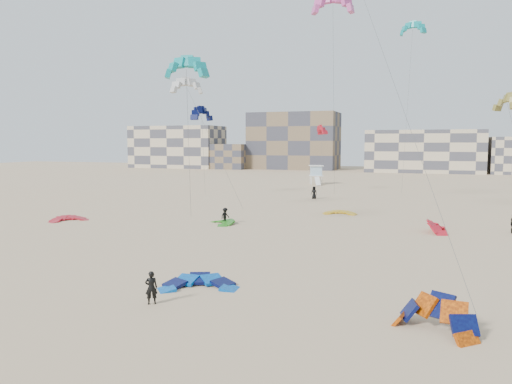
% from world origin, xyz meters
% --- Properties ---
extents(ground, '(320.00, 320.00, 0.00)m').
position_xyz_m(ground, '(0.00, 0.00, 0.00)').
color(ground, tan).
rests_on(ground, ground).
extents(kite_ground_blue, '(5.53, 5.66, 1.97)m').
position_xyz_m(kite_ground_blue, '(-0.11, 3.54, 0.00)').
color(kite_ground_blue, blue).
rests_on(kite_ground_blue, ground).
extents(kite_ground_orange, '(5.26, 5.23, 3.88)m').
position_xyz_m(kite_ground_orange, '(12.84, 0.87, 0.00)').
color(kite_ground_orange, '#FF6507').
rests_on(kite_ground_orange, ground).
extents(kite_ground_red, '(5.41, 5.36, 1.58)m').
position_xyz_m(kite_ground_red, '(-24.56, 21.49, 0.00)').
color(kite_ground_red, red).
rests_on(kite_ground_red, ground).
extents(kite_ground_green, '(4.86, 4.82, 1.51)m').
position_xyz_m(kite_ground_green, '(-7.96, 25.10, 0.00)').
color(kite_ground_green, '#2B8613').
rests_on(kite_ground_green, ground).
extents(kite_ground_red_far, '(3.67, 3.54, 3.38)m').
position_xyz_m(kite_ground_red_far, '(13.17, 27.24, 0.00)').
color(kite_ground_red_far, red).
rests_on(kite_ground_red_far, ground).
extents(kite_ground_yellow, '(3.81, 4.00, 0.98)m').
position_xyz_m(kite_ground_yellow, '(2.32, 36.39, 0.00)').
color(kite_ground_yellow, '#D59F0A').
rests_on(kite_ground_yellow, ground).
extents(kitesurfer_main, '(0.77, 0.71, 1.76)m').
position_xyz_m(kitesurfer_main, '(-1.09, -0.03, 0.88)').
color(kitesurfer_main, black).
rests_on(kitesurfer_main, ground).
extents(kitesurfer_c, '(0.98, 1.23, 1.66)m').
position_xyz_m(kitesurfer_c, '(-7.75, 25.39, 0.83)').
color(kitesurfer_c, black).
rests_on(kitesurfer_c, ground).
extents(kitesurfer_e, '(1.01, 0.75, 1.90)m').
position_xyz_m(kitesurfer_e, '(-4.21, 51.17, 0.95)').
color(kitesurfer_e, black).
rests_on(kitesurfer_e, ground).
extents(kite_fly_teal_a, '(4.31, 7.00, 15.27)m').
position_xyz_m(kite_fly_teal_a, '(-7.98, 17.51, 14.79)').
color(kite_fly_teal_a, teal).
rests_on(kite_fly_teal_a, ground).
extents(kite_fly_grey, '(9.94, 5.09, 15.30)m').
position_xyz_m(kite_fly_grey, '(-14.65, 30.43, 14.84)').
color(kite_fly_grey, '#BCBCBC').
rests_on(kite_fly_grey, ground).
extents(kite_fly_pink, '(5.65, 12.74, 25.61)m').
position_xyz_m(kite_fly_pink, '(0.59, 39.14, 24.89)').
color(kite_fly_pink, '#D74A9D').
rests_on(kite_fly_pink, ground).
extents(kite_fly_olive, '(4.81, 5.74, 12.60)m').
position_xyz_m(kite_fly_olive, '(19.30, 33.35, 12.30)').
color(kite_fly_olive, olive).
rests_on(kite_fly_olive, ground).
extents(kite_fly_navy, '(4.91, 6.61, 13.05)m').
position_xyz_m(kite_fly_navy, '(-21.36, 48.26, 12.70)').
color(kite_fly_navy, '#061349').
rests_on(kite_fly_navy, ground).
extents(kite_fly_teal_b, '(4.51, 5.16, 25.66)m').
position_xyz_m(kite_fly_teal_b, '(9.01, 57.79, 25.32)').
color(kite_fly_teal_b, teal).
rests_on(kite_fly_teal_b, ground).
extents(kite_fly_red, '(4.21, 4.38, 10.69)m').
position_xyz_m(kite_fly_red, '(-5.12, 60.44, 10.43)').
color(kite_fly_red, red).
rests_on(kite_fly_red, ground).
extents(lifeguard_tower_far, '(3.50, 5.71, 3.87)m').
position_xyz_m(lifeguard_tower_far, '(-9.81, 77.25, 1.92)').
color(lifeguard_tower_far, white).
rests_on(lifeguard_tower_far, ground).
extents(condo_west_a, '(30.00, 15.00, 14.00)m').
position_xyz_m(condo_west_a, '(-70.00, 130.00, 7.00)').
color(condo_west_a, '#CAB794').
rests_on(condo_west_a, ground).
extents(condo_west_b, '(28.00, 14.00, 18.00)m').
position_xyz_m(condo_west_b, '(-30.00, 134.00, 9.00)').
color(condo_west_b, brown).
rests_on(condo_west_b, ground).
extents(condo_mid, '(32.00, 16.00, 12.00)m').
position_xyz_m(condo_mid, '(10.00, 130.00, 6.00)').
color(condo_mid, '#CAB794').
rests_on(condo_mid, ground).
extents(condo_fill_left, '(12.00, 10.00, 8.00)m').
position_xyz_m(condo_fill_left, '(-50.00, 128.00, 4.00)').
color(condo_fill_left, brown).
rests_on(condo_fill_left, ground).
extents(condo_fill_right, '(10.00, 10.00, 10.00)m').
position_xyz_m(condo_fill_right, '(32.00, 128.00, 5.00)').
color(condo_fill_right, '#CAB794').
rests_on(condo_fill_right, ground).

